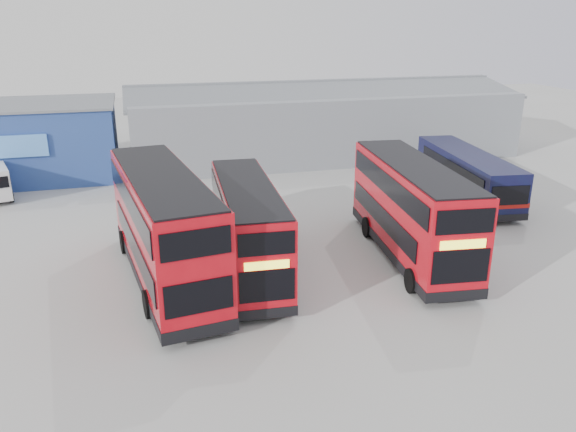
{
  "coord_description": "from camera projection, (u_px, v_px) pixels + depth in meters",
  "views": [
    {
      "loc": [
        -6.64,
        -23.86,
        10.55
      ],
      "look_at": [
        -0.28,
        -0.78,
        2.1
      ],
      "focal_mm": 35.0,
      "sensor_mm": 36.0,
      "label": 1
    }
  ],
  "objects": [
    {
      "name": "double_decker_centre",
      "position": [
        248.0,
        230.0,
        24.06
      ],
      "size": [
        2.86,
        9.55,
        3.99
      ],
      "rotation": [
        0.0,
        0.0,
        -0.06
      ],
      "color": "red",
      "rests_on": "ground"
    },
    {
      "name": "single_decker_blue",
      "position": [
        466.0,
        176.0,
        34.49
      ],
      "size": [
        3.79,
        10.78,
        2.87
      ],
      "rotation": [
        0.0,
        0.0,
        3.01
      ],
      "color": "black",
      "rests_on": "ground"
    },
    {
      "name": "ground_plane",
      "position": [
        289.0,
        252.0,
        26.87
      ],
      "size": [
        120.0,
        120.0,
        0.0
      ],
      "primitive_type": "plane",
      "color": "#9D9E98",
      "rests_on": "ground"
    },
    {
      "name": "double_decker_right",
      "position": [
        411.0,
        211.0,
        25.69
      ],
      "size": [
        3.69,
        10.71,
        4.44
      ],
      "rotation": [
        0.0,
        0.0,
        -0.11
      ],
      "color": "red",
      "rests_on": "ground"
    },
    {
      "name": "office_block",
      "position": [
        26.0,
        140.0,
        38.86
      ],
      "size": [
        12.3,
        8.32,
        5.12
      ],
      "color": "navy",
      "rests_on": "ground"
    },
    {
      "name": "maintenance_shed",
      "position": [
        318.0,
        121.0,
        46.19
      ],
      "size": [
        30.5,
        12.0,
        5.89
      ],
      "color": "gray",
      "rests_on": "ground"
    },
    {
      "name": "double_decker_left",
      "position": [
        164.0,
        229.0,
        23.1
      ],
      "size": [
        4.12,
        11.38,
        4.71
      ],
      "rotation": [
        0.0,
        0.0,
        3.27
      ],
      "color": "red",
      "rests_on": "ground"
    }
  ]
}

